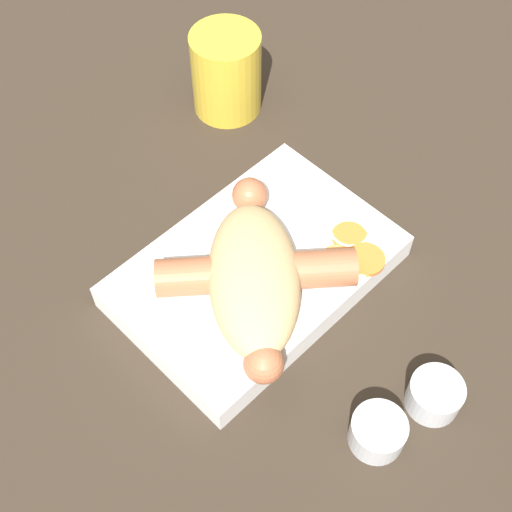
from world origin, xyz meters
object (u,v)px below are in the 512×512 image
object	(u,v)px
bread_roll	(254,278)
condiment_cup_near	(377,433)
food_tray	(256,271)
sausage	(256,273)
drink_glass	(226,73)
condiment_cup_far	(434,396)

from	to	relation	value
bread_roll	condiment_cup_near	bearing A→B (deg)	84.17
condiment_cup_near	bread_roll	bearing A→B (deg)	-95.83
food_tray	sausage	bearing A→B (deg)	45.49
sausage	condiment_cup_near	distance (m)	0.16
food_tray	drink_glass	size ratio (longest dim) A/B	2.65
bread_roll	condiment_cup_far	size ratio (longest dim) A/B	3.73
bread_roll	condiment_cup_far	distance (m)	0.17
bread_roll	condiment_cup_far	xyz separation A→B (m)	(-0.04, 0.16, -0.04)
drink_glass	sausage	bearing A→B (deg)	52.31
food_tray	condiment_cup_near	distance (m)	0.18
bread_roll	condiment_cup_far	world-z (taller)	bread_roll
food_tray	drink_glass	xyz separation A→B (m)	(-0.14, -0.18, 0.03)
sausage	food_tray	bearing A→B (deg)	-134.51
bread_roll	condiment_cup_near	world-z (taller)	bread_roll
sausage	condiment_cup_near	xyz separation A→B (m)	(0.02, 0.16, -0.03)
sausage	bread_roll	bearing A→B (deg)	34.22
sausage	condiment_cup_far	size ratio (longest dim) A/B	3.64
sausage	condiment_cup_near	size ratio (longest dim) A/B	3.64
condiment_cup_near	condiment_cup_far	xyz separation A→B (m)	(-0.06, 0.01, 0.00)
food_tray	bread_roll	size ratio (longest dim) A/B	1.47
condiment_cup_near	sausage	bearing A→B (deg)	-98.48
food_tray	condiment_cup_near	size ratio (longest dim) A/B	5.47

